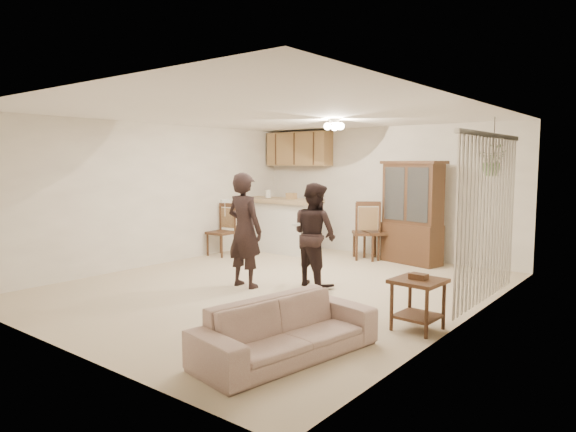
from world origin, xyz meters
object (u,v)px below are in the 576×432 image
Objects in this scene: side_table at (418,304)px; child at (315,240)px; sofa at (287,319)px; chair_bar at (221,241)px; adult at (244,226)px; china_hutch at (412,213)px; chair_hutch_left at (379,242)px; chair_hutch_right at (366,243)px.

child is at bearing 154.74° from side_table.
sofa is 5.44m from chair_bar.
adult reaches higher than chair_bar.
chair_bar reaches higher than sofa.
adult is 2.89m from side_table.
china_hutch is 0.87m from chair_hutch_left.
adult is 1.57× the size of chair_hutch_left.
sofa is 5.14m from chair_hutch_right.
sofa is at bearing -31.94° from chair_hutch_left.
adult reaches higher than child.
china_hutch reaches higher than chair_hutch_left.
china_hutch is at bearing -109.82° from adult.
child is (-1.42, 2.46, 0.31)m from sofa.
child reaches higher than chair_hutch_left.
chair_hutch_right reaches higher than chair_bar.
chair_bar is at bearing -36.63° from adult.
china_hutch is 1.67× the size of chair_hutch_right.
china_hutch is at bearing 115.71° from side_table.
child is 3.02m from chair_bar.
china_hutch is (1.16, 3.16, 0.01)m from adult.
chair_bar is (-4.92, 1.86, -0.00)m from side_table.
chair_bar reaches higher than side_table.
side_table is 4.10m from chair_hutch_left.
adult is at bearing 61.06° from sofa.
side_table is 5.26m from chair_bar.
adult is at bearing -39.60° from chair_bar.
chair_hutch_left reaches higher than chair_hutch_right.
side_table is at bearing 174.75° from adult.
child is at bearing -45.18° from chair_hutch_left.
chair_hutch_left is (2.63, 1.55, 0.04)m from chair_bar.
chair_hutch_right is at bearing -65.01° from child.
sofa is 1.63× the size of chair_hutch_left.
child is at bearing 40.14° from sofa.
chair_hutch_right reaches higher than side_table.
chair_hutch_right is at bearing 127.26° from side_table.
chair_bar is (-2.11, 1.58, -0.61)m from adult.
side_table is 0.56× the size of chair_hutch_right.
adult is 1.63× the size of chair_hutch_right.
chair_bar is at bearing -6.69° from chair_hutch_right.
china_hutch is 1.05m from chair_hutch_right.
chair_bar is at bearing -110.15° from chair_hutch_left.
side_table is at bearing -12.92° from sofa.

